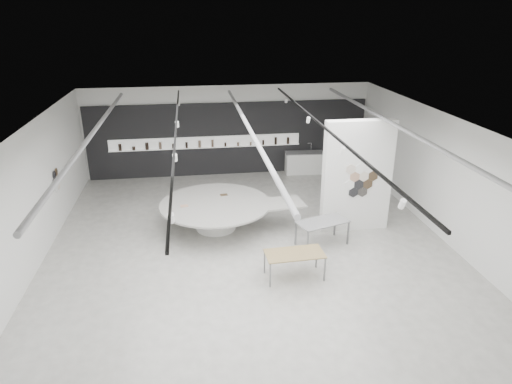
{
  "coord_description": "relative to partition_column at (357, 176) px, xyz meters",
  "views": [
    {
      "loc": [
        -1.6,
        -11.88,
        6.69
      ],
      "look_at": [
        0.31,
        1.2,
        1.38
      ],
      "focal_mm": 32.0,
      "sensor_mm": 36.0,
      "label": 1
    }
  ],
  "objects": [
    {
      "name": "sample_table_wood",
      "position": [
        -2.57,
        -2.61,
        -1.13
      ],
      "size": [
        1.58,
        0.85,
        0.72
      ],
      "rotation": [
        0.0,
        0.0,
        0.05
      ],
      "color": "olive",
      "rests_on": "ground"
    },
    {
      "name": "display_island",
      "position": [
        -4.37,
        0.62,
        -1.21
      ],
      "size": [
        4.84,
        3.95,
        0.91
      ],
      "rotation": [
        0.0,
        0.0,
        0.11
      ],
      "color": "white",
      "rests_on": "ground"
    },
    {
      "name": "partition_column",
      "position": [
        0.0,
        0.0,
        0.0
      ],
      "size": [
        2.2,
        0.38,
        3.6
      ],
      "color": "white",
      "rests_on": "ground"
    },
    {
      "name": "room",
      "position": [
        -3.59,
        -1.0,
        0.27
      ],
      "size": [
        12.02,
        14.02,
        3.82
      ],
      "color": "#B8B6AE",
      "rests_on": "ground"
    },
    {
      "name": "sample_table_stone",
      "position": [
        -1.34,
        -0.96,
        -1.08
      ],
      "size": [
        1.69,
        1.2,
        0.79
      ],
      "rotation": [
        0.0,
        0.0,
        0.31
      ],
      "color": "gray",
      "rests_on": "ground"
    },
    {
      "name": "back_wall_display",
      "position": [
        -3.58,
        5.94,
        -0.26
      ],
      "size": [
        11.8,
        0.27,
        3.1
      ],
      "color": "black",
      "rests_on": "ground"
    },
    {
      "name": "kitchen_counter",
      "position": [
        -0.28,
        5.53,
        -1.33
      ],
      "size": [
        1.69,
        0.73,
        1.31
      ],
      "rotation": [
        0.0,
        0.0,
        -0.05
      ],
      "color": "white",
      "rests_on": "ground"
    }
  ]
}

